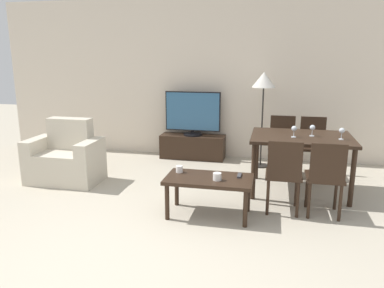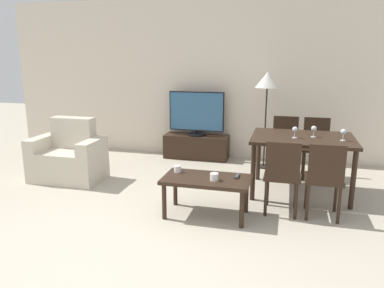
% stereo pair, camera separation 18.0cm
% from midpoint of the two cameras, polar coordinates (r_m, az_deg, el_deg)
% --- Properties ---
extents(ground_plane, '(18.00, 18.00, 0.00)m').
position_cam_midpoint_polar(ground_plane, '(3.51, -13.53, -17.20)').
color(ground_plane, '#B2A893').
extents(wall_back, '(7.23, 0.06, 2.70)m').
position_cam_midpoint_polar(wall_back, '(6.56, 0.08, 9.87)').
color(wall_back, beige).
rests_on(wall_back, ground_plane).
extents(armchair, '(0.99, 0.61, 0.88)m').
position_cam_midpoint_polar(armchair, '(5.63, -19.55, -2.21)').
color(armchair, beige).
rests_on(armchair, ground_plane).
extents(tv_stand, '(1.10, 0.37, 0.41)m').
position_cam_midpoint_polar(tv_stand, '(6.50, -0.68, -0.40)').
color(tv_stand, black).
rests_on(tv_stand, ground_plane).
extents(tv, '(0.95, 0.32, 0.75)m').
position_cam_midpoint_polar(tv, '(6.38, -0.70, 4.65)').
color(tv, black).
rests_on(tv, tv_stand).
extents(coffee_table, '(0.96, 0.52, 0.45)m').
position_cam_midpoint_polar(coffee_table, '(4.16, 1.35, -5.88)').
color(coffee_table, black).
rests_on(coffee_table, ground_plane).
extents(dining_table, '(1.27, 0.93, 0.75)m').
position_cam_midpoint_polar(dining_table, '(4.99, 15.32, 0.22)').
color(dining_table, black).
rests_on(dining_table, ground_plane).
extents(dining_chair_near, '(0.40, 0.40, 0.87)m').
position_cam_midpoint_polar(dining_chair_near, '(4.29, 12.66, -4.21)').
color(dining_chair_near, black).
rests_on(dining_chair_near, ground_plane).
extents(dining_chair_far, '(0.40, 0.40, 0.87)m').
position_cam_midpoint_polar(dining_chair_far, '(5.79, 17.07, 0.15)').
color(dining_chair_far, black).
rests_on(dining_chair_far, ground_plane).
extents(dining_chair_near_right, '(0.40, 0.40, 0.87)m').
position_cam_midpoint_polar(dining_chair_near_right, '(4.32, 18.57, -4.48)').
color(dining_chair_near_right, black).
rests_on(dining_chair_near_right, ground_plane).
extents(dining_chair_far_left, '(0.40, 0.40, 0.87)m').
position_cam_midpoint_polar(dining_chair_far_left, '(5.77, 12.68, 0.37)').
color(dining_chair_far_left, black).
rests_on(dining_chair_far_left, ground_plane).
extents(floor_lamp, '(0.36, 0.36, 1.51)m').
position_cam_midpoint_polar(floor_lamp, '(5.92, 10.01, 8.93)').
color(floor_lamp, black).
rests_on(floor_lamp, ground_plane).
extents(remote_primary, '(0.04, 0.15, 0.02)m').
position_cam_midpoint_polar(remote_primary, '(4.20, 6.00, -4.80)').
color(remote_primary, '#38383D').
rests_on(remote_primary, coffee_table).
extents(cup_white_near, '(0.08, 0.08, 0.08)m').
position_cam_midpoint_polar(cup_white_near, '(4.31, -3.15, -3.85)').
color(cup_white_near, white).
rests_on(cup_white_near, coffee_table).
extents(cup_colored_far, '(0.09, 0.09, 0.08)m').
position_cam_midpoint_polar(cup_colored_far, '(4.05, 2.58, -4.99)').
color(cup_colored_far, white).
rests_on(cup_colored_far, coffee_table).
extents(wine_glass_left, '(0.07, 0.07, 0.15)m').
position_cam_midpoint_polar(wine_glass_left, '(4.97, 16.90, 2.30)').
color(wine_glass_left, silver).
rests_on(wine_glass_left, dining_table).
extents(wine_glass_center, '(0.07, 0.07, 0.15)m').
position_cam_midpoint_polar(wine_glass_center, '(4.89, 20.89, 1.81)').
color(wine_glass_center, silver).
rests_on(wine_glass_center, dining_table).
extents(wine_glass_right, '(0.07, 0.07, 0.15)m').
position_cam_midpoint_polar(wine_glass_right, '(4.84, 14.27, 2.18)').
color(wine_glass_right, silver).
rests_on(wine_glass_right, dining_table).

